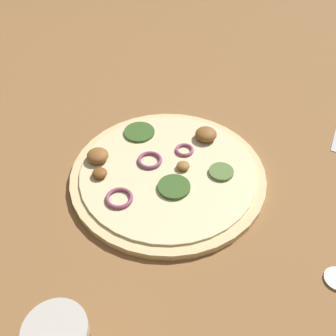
% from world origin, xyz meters
% --- Properties ---
extents(ground_plane, '(3.00, 3.00, 0.00)m').
position_xyz_m(ground_plane, '(0.00, 0.00, 0.00)').
color(ground_plane, olive).
extents(pizza, '(0.31, 0.31, 0.03)m').
position_xyz_m(pizza, '(0.00, -0.00, 0.01)').
color(pizza, beige).
rests_on(pizza, ground_plane).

